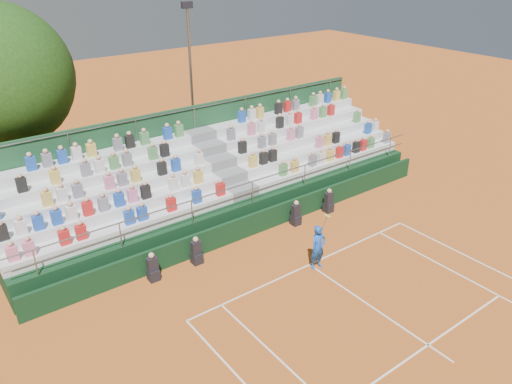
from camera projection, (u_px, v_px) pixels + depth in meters
ground at (309, 265)px, 19.50m from camera, size 90.00×90.00×0.00m
courtside_wall at (260, 221)px, 21.59m from camera, size 20.00×0.15×1.00m
line_officials at (250, 232)px, 20.81m from camera, size 9.38×0.40×1.19m
grandstand at (219, 184)px, 23.66m from camera, size 20.00×5.20×4.40m
tennis_player at (318, 247)px, 18.96m from camera, size 0.86×0.44×2.22m
floodlight_mast at (191, 71)px, 27.66m from camera, size 0.60×0.25×8.65m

